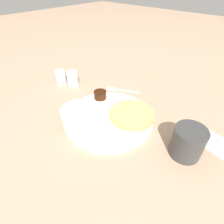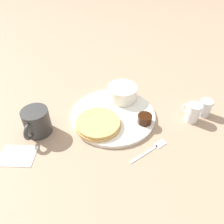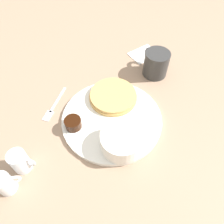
{
  "view_description": "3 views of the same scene",
  "coord_description": "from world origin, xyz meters",
  "px_view_note": "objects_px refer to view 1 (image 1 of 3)",
  "views": [
    {
      "loc": [
        -0.29,
        0.31,
        0.37
      ],
      "look_at": [
        -0.01,
        0.0,
        0.04
      ],
      "focal_mm": 28.0,
      "sensor_mm": 36.0,
      "label": 1
    },
    {
      "loc": [
        -0.09,
        -0.54,
        0.49
      ],
      "look_at": [
        -0.01,
        -0.02,
        0.04
      ],
      "focal_mm": 35.0,
      "sensor_mm": 36.0,
      "label": 2
    },
    {
      "loc": [
        0.25,
        0.25,
        0.51
      ],
      "look_at": [
        -0.01,
        -0.01,
        0.02
      ],
      "focal_mm": 35.0,
      "sensor_mm": 36.0,
      "label": 3
    }
  ],
  "objects_px": {
    "plate": "(109,118)",
    "bowl": "(79,115)",
    "creamer_pitcher_far": "(61,77)",
    "coffee_mug": "(188,142)",
    "creamer_pitcher_near": "(73,79)",
    "fork": "(119,90)"
  },
  "relations": [
    {
      "from": "plate",
      "to": "bowl",
      "type": "bearing_deg",
      "value": 59.53
    },
    {
      "from": "creamer_pitcher_near",
      "to": "fork",
      "type": "distance_m",
      "value": 0.19
    },
    {
      "from": "coffee_mug",
      "to": "creamer_pitcher_far",
      "type": "xyz_separation_m",
      "value": [
        0.54,
        0.0,
        -0.01
      ]
    },
    {
      "from": "bowl",
      "to": "coffee_mug",
      "type": "xyz_separation_m",
      "value": [
        -0.28,
        -0.11,
        0.0
      ]
    },
    {
      "from": "creamer_pitcher_far",
      "to": "bowl",
      "type": "bearing_deg",
      "value": 156.25
    },
    {
      "from": "creamer_pitcher_far",
      "to": "creamer_pitcher_near",
      "type": "bearing_deg",
      "value": -158.37
    },
    {
      "from": "plate",
      "to": "coffee_mug",
      "type": "distance_m",
      "value": 0.24
    },
    {
      "from": "coffee_mug",
      "to": "creamer_pitcher_near",
      "type": "bearing_deg",
      "value": -2.33
    },
    {
      "from": "fork",
      "to": "coffee_mug",
      "type": "bearing_deg",
      "value": 159.85
    },
    {
      "from": "creamer_pitcher_far",
      "to": "fork",
      "type": "height_order",
      "value": "creamer_pitcher_far"
    },
    {
      "from": "creamer_pitcher_near",
      "to": "creamer_pitcher_far",
      "type": "distance_m",
      "value": 0.06
    },
    {
      "from": "creamer_pitcher_far",
      "to": "plate",
      "type": "bearing_deg",
      "value": 173.47
    },
    {
      "from": "plate",
      "to": "creamer_pitcher_far",
      "type": "bearing_deg",
      "value": -6.53
    },
    {
      "from": "bowl",
      "to": "creamer_pitcher_far",
      "type": "relative_size",
      "value": 1.77
    },
    {
      "from": "coffee_mug",
      "to": "plate",
      "type": "bearing_deg",
      "value": 8.49
    },
    {
      "from": "bowl",
      "to": "creamer_pitcher_far",
      "type": "height_order",
      "value": "bowl"
    },
    {
      "from": "bowl",
      "to": "creamer_pitcher_near",
      "type": "xyz_separation_m",
      "value": [
        0.2,
        -0.13,
        -0.01
      ]
    },
    {
      "from": "plate",
      "to": "bowl",
      "type": "height_order",
      "value": "bowl"
    },
    {
      "from": "coffee_mug",
      "to": "creamer_pitcher_far",
      "type": "height_order",
      "value": "coffee_mug"
    },
    {
      "from": "creamer_pitcher_near",
      "to": "coffee_mug",
      "type": "bearing_deg",
      "value": 177.67
    },
    {
      "from": "bowl",
      "to": "fork",
      "type": "relative_size",
      "value": 0.83
    },
    {
      "from": "plate",
      "to": "coffee_mug",
      "type": "xyz_separation_m",
      "value": [
        -0.24,
        -0.04,
        0.04
      ]
    }
  ]
}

